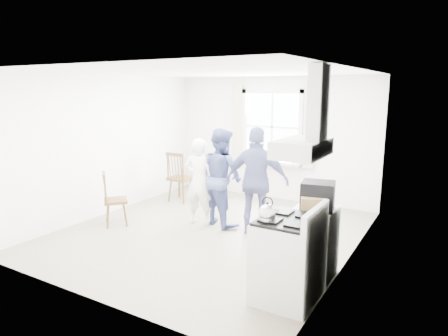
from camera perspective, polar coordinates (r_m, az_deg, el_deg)
room_shell at (r=6.40m, az=-2.13°, el=1.86°), size 4.62×5.12×2.64m
window_assembly at (r=8.52m, az=6.81°, el=5.25°), size 1.88×0.24×1.70m
range_hood at (r=4.21m, az=11.83°, el=4.93°), size 0.45×0.76×0.94m
shelf_unit at (r=9.24m, az=-1.61°, el=-0.88°), size 0.40×0.30×0.80m
gas_stove at (r=4.63m, az=9.18°, el=-12.62°), size 0.68×0.76×1.12m
kettle at (r=4.31m, az=6.21°, el=-6.43°), size 0.19×0.19×0.27m
low_cabinet at (r=5.23m, az=12.75°, el=-10.27°), size 0.50×0.55×0.90m
stereo_stack at (r=4.98m, az=13.25°, el=-3.87°), size 0.44×0.41×0.34m
cardboard_box at (r=4.86m, az=12.67°, el=-5.16°), size 0.36×0.31×0.19m
windsor_chair_a at (r=8.34m, az=-6.67°, el=-0.53°), size 0.45×0.44×1.07m
windsor_chair_b at (r=7.17m, az=-16.10°, el=-3.44°), size 0.56×0.56×0.95m
person_left at (r=6.93m, az=-3.54°, el=-1.96°), size 0.66×0.66×1.52m
person_mid at (r=6.89m, az=-0.36°, el=-1.29°), size 1.07×1.07×1.70m
person_right at (r=6.46m, az=4.74°, el=-1.90°), size 1.25×1.25×1.76m
potted_plant at (r=8.29m, az=10.01°, el=1.83°), size 0.22×0.22×0.32m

